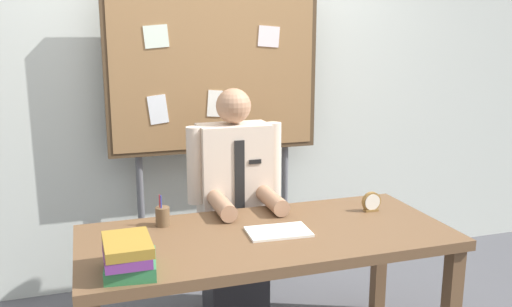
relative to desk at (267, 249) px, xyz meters
The scene contains 8 objects.
back_wall 1.40m from the desk, 90.00° to the left, with size 6.40×0.08×2.70m, color silver.
desk is the anchor object (origin of this frame).
person 0.57m from the desk, 90.00° to the left, with size 0.55×0.56×1.36m.
bulletin_board 1.26m from the desk, 90.01° to the left, with size 1.34×0.09×1.94m.
book_stack 0.73m from the desk, 159.76° to the right, with size 0.22×0.26×0.14m.
open_notebook 0.10m from the desk, 22.18° to the right, with size 0.30×0.19×0.01m, color white.
desk_clock 0.66m from the desk, 11.70° to the left, with size 0.11×0.04×0.11m.
pen_holder 0.54m from the desk, 151.65° to the left, with size 0.07×0.07×0.16m.
Camera 1 is at (-0.80, -2.31, 1.66)m, focal length 38.04 mm.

